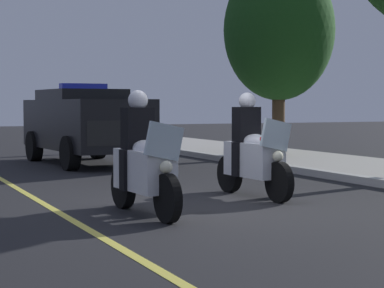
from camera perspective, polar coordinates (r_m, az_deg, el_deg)
The scene contains 7 objects.
ground_plane at distance 10.50m, azimuth 1.73°, elevation -5.12°, with size 80.00×80.00×0.00m, color black.
lane_stripe_center at distance 9.74m, azimuth -10.07°, elevation -5.81°, with size 48.00×0.12×0.01m, color #E0D14C.
police_motorcycle_lead_left at distance 9.72m, azimuth -3.94°, elevation -1.65°, with size 2.14×0.60×1.72m.
police_motorcycle_lead_right at distance 11.61m, azimuth 4.91°, elevation -0.86°, with size 2.14×0.60×1.72m.
police_suv at distance 18.20m, azimuth -8.63°, elevation 1.75°, with size 5.00×2.30×2.05m.
cyclist_background at distance 22.78m, azimuth -5.55°, elevation 1.50°, with size 1.76×0.33×1.69m.
tree_far_back at distance 20.42m, azimuth 7.03°, elevation 9.06°, with size 3.14×3.14×5.51m.
Camera 1 is at (9.33, -4.58, 1.53)m, focal length 66.16 mm.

